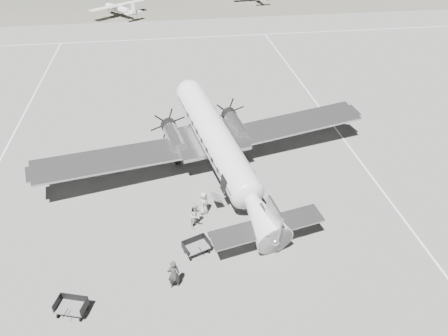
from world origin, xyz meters
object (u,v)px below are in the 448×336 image
at_px(dc3_airliner, 220,149).
at_px(light_plane_left, 120,10).
at_px(baggage_cart_near, 196,247).
at_px(ground_crew, 174,274).
at_px(passenger, 204,203).
at_px(ramp_agent, 196,215).
at_px(baggage_cart_far, 72,307).

relative_size(dc3_airliner, light_plane_left, 2.64).
xyz_separation_m(dc3_airliner, baggage_cart_near, (-2.66, -8.07, -2.17)).
bearing_deg(ground_crew, passenger, -120.24).
bearing_deg(baggage_cart_near, ramp_agent, 63.26).
xyz_separation_m(dc3_airliner, passenger, (-1.75, -4.21, -1.75)).
distance_m(baggage_cart_near, ramp_agent, 2.63).
bearing_deg(dc3_airliner, ramp_agent, -127.24).
xyz_separation_m(light_plane_left, baggage_cart_far, (0.51, -61.65, -0.61)).
distance_m(dc3_airliner, baggage_cart_far, 15.40).
distance_m(dc3_airliner, ground_crew, 11.52).
distance_m(dc3_airliner, light_plane_left, 51.02).
bearing_deg(passenger, baggage_cart_near, -169.50).
xyz_separation_m(dc3_airliner, baggage_cart_far, (-9.77, -11.70, -2.17)).
bearing_deg(dc3_airliner, light_plane_left, 88.24).
bearing_deg(dc3_airliner, baggage_cart_far, -143.26).
bearing_deg(light_plane_left, ground_crew, -122.68).
height_order(baggage_cart_far, ramp_agent, ramp_agent).
xyz_separation_m(baggage_cart_near, ramp_agent, (0.23, 2.58, 0.45)).
bearing_deg(ground_crew, baggage_cart_far, 1.51).
bearing_deg(light_plane_left, passenger, -119.49).
distance_m(ramp_agent, passenger, 1.44).
bearing_deg(ramp_agent, dc3_airliner, 9.91).
relative_size(ground_crew, ramp_agent, 1.07).
xyz_separation_m(ground_crew, ramp_agent, (1.75, 5.12, -0.07)).
bearing_deg(ground_crew, light_plane_left, -93.76).
bearing_deg(light_plane_left, dc3_airliner, -116.81).
bearing_deg(passenger, ground_crew, -177.06).
bearing_deg(baggage_cart_near, ground_crew, -142.54).
bearing_deg(dc3_airliner, baggage_cart_near, -121.60).
height_order(baggage_cart_near, ground_crew, ground_crew).
relative_size(light_plane_left, passenger, 5.90).
distance_m(light_plane_left, baggage_cart_near, 58.53).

